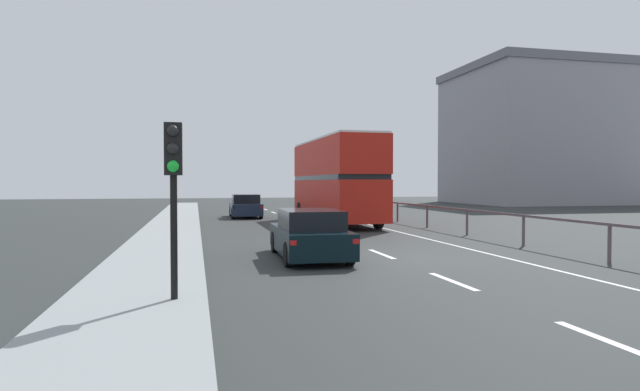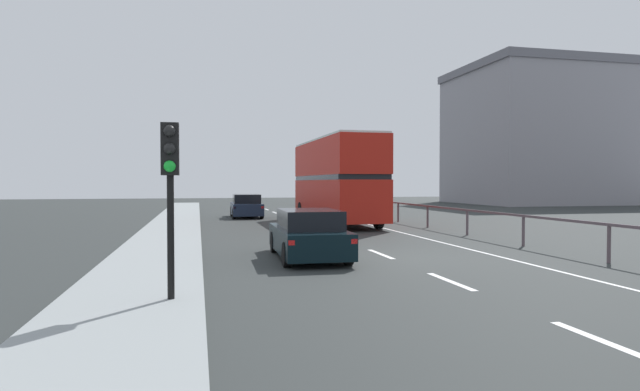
{
  "view_description": "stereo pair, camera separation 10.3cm",
  "coord_description": "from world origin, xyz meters",
  "px_view_note": "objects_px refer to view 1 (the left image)",
  "views": [
    {
      "loc": [
        -5.46,
        -14.42,
        2.16
      ],
      "look_at": [
        -0.5,
        6.54,
        1.63
      ],
      "focal_mm": 29.65,
      "sensor_mm": 36.0,
      "label": 1
    },
    {
      "loc": [
        -5.36,
        -14.44,
        2.16
      ],
      "look_at": [
        -0.5,
        6.54,
        1.63
      ],
      "focal_mm": 29.65,
      "sensor_mm": 36.0,
      "label": 2
    }
  ],
  "objects_px": {
    "hatchback_car_near": "(310,235)",
    "traffic_signal_pole": "(173,167)",
    "double_decker_bus_red": "(335,179)",
    "sedan_car_ahead": "(245,206)"
  },
  "relations": [
    {
      "from": "double_decker_bus_red",
      "to": "traffic_signal_pole",
      "type": "bearing_deg",
      "value": -113.77
    },
    {
      "from": "hatchback_car_near",
      "to": "traffic_signal_pole",
      "type": "xyz_separation_m",
      "value": [
        -3.52,
        -5.2,
        1.75
      ]
    },
    {
      "from": "double_decker_bus_red",
      "to": "hatchback_car_near",
      "type": "distance_m",
      "value": 12.96
    },
    {
      "from": "hatchback_car_near",
      "to": "traffic_signal_pole",
      "type": "distance_m",
      "value": 6.51
    },
    {
      "from": "double_decker_bus_red",
      "to": "hatchback_car_near",
      "type": "relative_size",
      "value": 2.37
    },
    {
      "from": "double_decker_bus_red",
      "to": "traffic_signal_pole",
      "type": "distance_m",
      "value": 18.97
    },
    {
      "from": "double_decker_bus_red",
      "to": "traffic_signal_pole",
      "type": "height_order",
      "value": "double_decker_bus_red"
    },
    {
      "from": "hatchback_car_near",
      "to": "traffic_signal_pole",
      "type": "bearing_deg",
      "value": -122.45
    },
    {
      "from": "double_decker_bus_red",
      "to": "traffic_signal_pole",
      "type": "relative_size",
      "value": 3.35
    },
    {
      "from": "sedan_car_ahead",
      "to": "traffic_signal_pole",
      "type": "bearing_deg",
      "value": -97.12
    }
  ]
}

